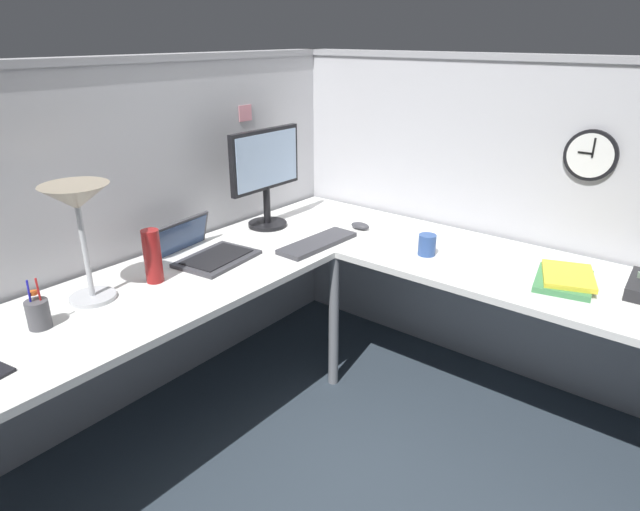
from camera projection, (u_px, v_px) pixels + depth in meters
The scene contains 15 objects.
ground_plane at pixel (340, 409), 2.61m from camera, with size 6.80×6.80×0.00m, color #2D3842.
cubicle_wall_back at pixel (145, 235), 2.55m from camera, with size 2.57×0.12×1.58m.
cubicle_wall_right at pixel (485, 217), 2.79m from camera, with size 0.12×2.37×1.58m.
desk at pixel (330, 305), 2.24m from camera, with size 2.35×2.15×0.73m.
monitor at pixel (266, 171), 2.75m from camera, with size 0.46×0.20×0.50m.
laptop at pixel (201, 251), 2.47m from camera, with size 0.38×0.42×0.22m.
keyboard at pixel (318, 243), 2.60m from camera, with size 0.43×0.14×0.02m, color #38383D.
computer_mouse at pixel (360, 226), 2.82m from camera, with size 0.06×0.10×0.03m, color #38383D.
desk_lamp_dome at pixel (77, 207), 1.94m from camera, with size 0.24×0.24×0.44m.
pen_cup at pixel (38, 314), 1.86m from camera, with size 0.08×0.08×0.18m.
thermos_flask at pixel (153, 256), 2.19m from camera, with size 0.07×0.07×0.22m, color maroon.
book_stack at pixel (566, 279), 2.20m from camera, with size 0.33×0.27×0.04m.
coffee_mug at pixel (427, 245), 2.48m from camera, with size 0.08×0.08×0.10m, color #2D4C8C.
wall_clock at pixel (591, 155), 2.35m from camera, with size 0.04×0.22×0.22m.
pinned_note_leftmost at pixel (245, 113), 2.79m from camera, with size 0.09×0.00×0.08m, color pink.
Camera 1 is at (-1.74, -1.26, 1.66)m, focal length 30.82 mm.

